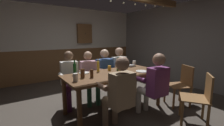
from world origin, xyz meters
TOP-DOWN VIEW (x-y plane):
  - ground_plane at (0.00, 0.00)m, footprint 6.75×6.75m
  - back_wall_upper at (0.00, 2.87)m, footprint 5.51×0.12m
  - back_wall_wainscot at (0.00, 2.87)m, footprint 5.51×0.12m
  - side_wall_concrete at (2.82, 0.00)m, footprint 0.12×5.63m
  - dining_table at (0.00, -0.17)m, footprint 2.00×0.91m
  - person_0 at (-0.68, 0.50)m, footprint 0.53×0.53m
  - person_1 at (-0.24, 0.49)m, footprint 0.54×0.56m
  - person_2 at (0.23, 0.52)m, footprint 0.57×0.56m
  - person_3 at (0.68, 0.51)m, footprint 0.53×0.53m
  - person_4 at (-0.40, -0.85)m, footprint 0.50×0.49m
  - person_5 at (0.40, -0.84)m, footprint 0.52×0.53m
  - chair_empty_near_right at (1.34, -0.81)m, footprint 0.59×0.59m
  - chair_empty_near_left at (0.89, -1.42)m, footprint 0.61×0.61m
  - condiment_caddy at (0.70, 0.14)m, footprint 0.14×0.10m
  - plate_0 at (0.54, -0.39)m, footprint 0.26×0.26m
  - plate_1 at (-0.51, 0.17)m, footprint 0.20×0.20m
  - bottle_0 at (-0.69, 0.19)m, footprint 0.06×0.06m
  - bottle_1 at (-0.20, 0.15)m, footprint 0.06×0.06m
  - bottle_2 at (0.90, -0.50)m, footprint 0.06×0.06m
  - bottle_3 at (0.21, 0.00)m, footprint 0.06×0.06m
  - pint_glass_0 at (0.85, 0.19)m, footprint 0.08×0.08m
  - pint_glass_1 at (0.05, 0.10)m, footprint 0.07×0.07m
  - pint_glass_2 at (0.03, -0.29)m, footprint 0.06×0.06m
  - pint_glass_3 at (-0.67, -0.13)m, footprint 0.07×0.07m
  - pint_glass_4 at (0.35, 0.13)m, footprint 0.08×0.08m
  - pint_glass_5 at (-0.53, -0.21)m, footprint 0.06×0.06m
  - pint_glass_6 at (-0.86, -0.28)m, footprint 0.08×0.08m
  - wall_dart_cabinet at (0.68, 2.74)m, footprint 0.56×0.15m

SIDE VIEW (x-z plane):
  - ground_plane at x=0.00m, z-range 0.00..0.00m
  - chair_empty_near_right at x=1.34m, z-range 0.04..0.92m
  - chair_empty_near_left at x=0.89m, z-range 0.04..0.92m
  - back_wall_wainscot at x=0.00m, z-range 0.00..1.07m
  - person_1 at x=-0.24m, z-range 0.05..1.22m
  - person_0 at x=-0.68m, z-range 0.05..1.25m
  - person_2 at x=0.23m, z-range 0.07..1.26m
  - person_4 at x=-0.40m, z-range 0.06..1.28m
  - person_5 at x=0.40m, z-range 0.06..1.28m
  - person_3 at x=0.68m, z-range 0.07..1.28m
  - dining_table at x=0.00m, z-range 0.29..1.06m
  - plate_0 at x=0.54m, z-range 0.78..0.79m
  - plate_1 at x=-0.51m, z-range 0.78..0.79m
  - condiment_caddy at x=0.70m, z-range 0.78..0.83m
  - pint_glass_1 at x=0.05m, z-range 0.78..0.88m
  - pint_glass_6 at x=-0.86m, z-range 0.78..0.91m
  - pint_glass_0 at x=0.85m, z-range 0.78..0.91m
  - pint_glass_4 at x=0.35m, z-range 0.78..0.91m
  - pint_glass_5 at x=-0.53m, z-range 0.78..0.92m
  - pint_glass_2 at x=0.03m, z-range 0.78..0.92m
  - pint_glass_3 at x=-0.67m, z-range 0.78..0.93m
  - bottle_1 at x=-0.20m, z-range 0.75..1.02m
  - bottle_2 at x=0.90m, z-range 0.75..1.02m
  - bottle_0 at x=-0.69m, z-range 0.75..1.02m
  - bottle_3 at x=0.21m, z-range 0.75..1.04m
  - side_wall_concrete at x=2.82m, z-range 0.00..2.52m
  - wall_dart_cabinet at x=0.68m, z-range 1.26..1.96m
  - back_wall_upper at x=0.00m, z-range 1.07..2.52m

